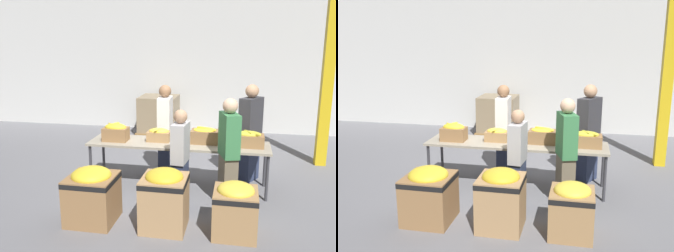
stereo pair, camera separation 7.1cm
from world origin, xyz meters
The scene contains 16 objects.
ground_plane centered at (0.00, 0.00, 0.00)m, with size 30.00×30.00×0.00m, color slate.
wall_back centered at (0.00, 4.25, 2.00)m, with size 16.00×0.08×4.00m.
sorting_table centered at (0.00, 0.00, 0.75)m, with size 3.08×0.74×0.80m.
banana_box_0 centered at (-1.09, -0.06, 0.96)m, with size 0.43×0.31×0.31m.
banana_box_1 centered at (-0.35, 0.05, 0.92)m, with size 0.40×0.30×0.24m.
banana_box_2 centered at (0.44, 0.09, 0.94)m, with size 0.46×0.32×0.29m.
banana_box_3 centered at (1.17, 0.00, 0.93)m, with size 0.50×0.31×0.28m.
volunteer_0 centered at (-0.36, 0.62, 0.85)m, with size 0.25×0.47×1.71m.
volunteer_1 centered at (0.87, -0.58, 0.84)m, with size 0.35×0.50×1.69m.
volunteer_2 centered at (1.21, 0.59, 0.88)m, with size 0.44×0.53×1.76m.
volunteer_3 centered at (0.16, -0.75, 0.76)m, with size 0.24×0.43×1.52m.
donation_bin_0 centered at (-0.98, -1.47, 0.42)m, with size 0.66×0.66×0.80m.
donation_bin_1 centered at (0.06, -1.47, 0.45)m, with size 0.61×0.61×0.85m.
donation_bin_2 centered at (1.01, -1.47, 0.39)m, with size 0.57×0.57×0.73m.
support_pillar centered at (2.67, 1.75, 2.00)m, with size 0.21×0.21×4.00m.
pallet_stack_0 centered at (-1.12, 3.51, 0.51)m, with size 1.06×1.06×1.05m.
Camera 1 is at (1.01, -6.07, 2.54)m, focal length 40.00 mm.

